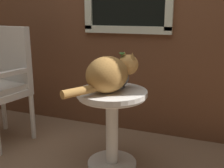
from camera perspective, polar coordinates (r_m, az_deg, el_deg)
The scene contains 5 objects.
ground_plane at distance 2.33m, azimuth -7.46°, elevation -15.86°, with size 6.00×6.00×0.00m, color #7F6047.
wicker_side_table at distance 2.09m, azimuth 0.00°, elevation -6.25°, with size 0.53×0.53×0.62m.
wicker_chair at distance 2.71m, azimuth -21.69°, elevation 0.95°, with size 0.53×0.51×1.06m.
cat at distance 1.96m, azimuth -0.53°, elevation 2.19°, with size 0.40×0.60×0.28m.
pewter_vase_with_ivy at distance 2.09m, azimuth 1.70°, elevation 1.70°, with size 0.14×0.14×0.27m.
Camera 1 is at (0.99, -1.75, 1.18)m, focal length 43.93 mm.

